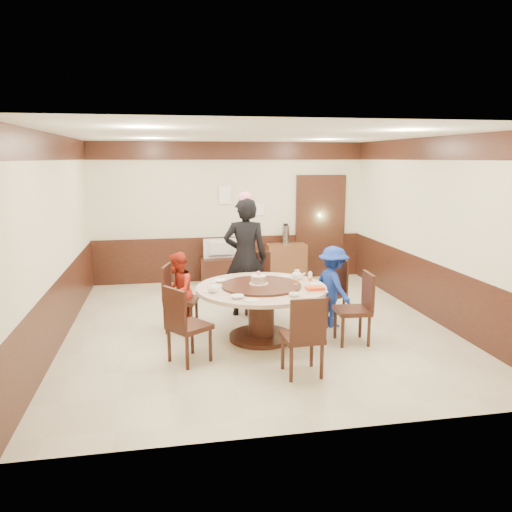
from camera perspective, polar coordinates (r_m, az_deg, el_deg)
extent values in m
plane|color=beige|center=(7.56, 0.12, -8.00)|extent=(6.00, 6.00, 0.00)
plane|color=white|center=(7.16, 0.13, 13.70)|extent=(6.00, 6.00, 0.00)
cube|color=beige|center=(10.17, -2.99, 5.01)|extent=(5.50, 0.04, 2.80)
cube|color=beige|center=(4.37, 7.38, -3.24)|extent=(5.50, 0.04, 2.80)
cube|color=beige|center=(7.25, -21.77, 1.78)|extent=(0.04, 6.00, 2.80)
cube|color=beige|center=(8.19, 19.44, 2.92)|extent=(0.04, 6.00, 2.80)
cube|color=#341810|center=(7.43, 0.13, -4.72)|extent=(5.50, 6.00, 0.90)
cube|color=#341810|center=(7.15, 0.13, 12.30)|extent=(5.50, 6.00, 0.35)
cube|color=#341810|center=(10.58, 7.35, 3.26)|extent=(1.05, 0.08, 2.18)
cube|color=#89D597|center=(10.60, 7.31, 3.28)|extent=(0.88, 0.02, 2.05)
cylinder|color=#341810|center=(7.05, 0.60, -9.18)|extent=(0.89, 0.89, 0.06)
cylinder|color=#341810|center=(6.95, 0.60, -6.67)|extent=(0.36, 0.36, 0.65)
cylinder|color=#C9A792|center=(6.84, 0.61, -3.72)|extent=(1.79, 1.79, 0.05)
cylinder|color=#341810|center=(6.83, 0.61, -3.39)|extent=(1.09, 1.09, 0.03)
cube|color=#341810|center=(7.66, 8.14, -4.34)|extent=(0.59, 0.59, 0.06)
cube|color=#341810|center=(7.75, 9.28, -2.15)|extent=(0.23, 0.39, 0.50)
cube|color=#341810|center=(7.73, 8.09, -6.05)|extent=(0.36, 0.36, 0.42)
cube|color=#341810|center=(8.10, 0.20, -3.39)|extent=(0.52, 0.52, 0.06)
cube|color=#341810|center=(8.24, 0.22, -1.20)|extent=(0.42, 0.12, 0.50)
cube|color=#341810|center=(8.16, 0.20, -5.02)|extent=(0.36, 0.36, 0.42)
cube|color=#341810|center=(7.33, -8.52, -5.06)|extent=(0.54, 0.54, 0.06)
cube|color=#341810|center=(7.32, -10.18, -2.96)|extent=(0.15, 0.42, 0.50)
cube|color=#341810|center=(7.40, -8.46, -6.84)|extent=(0.36, 0.36, 0.42)
cube|color=#341810|center=(6.22, -7.63, -8.00)|extent=(0.61, 0.61, 0.06)
cube|color=#341810|center=(6.02, -9.28, -6.01)|extent=(0.27, 0.37, 0.50)
cube|color=#341810|center=(6.30, -7.58, -10.06)|extent=(0.36, 0.36, 0.42)
cube|color=#341810|center=(5.84, 5.30, -9.23)|extent=(0.45, 0.45, 0.06)
cube|color=#341810|center=(5.57, 6.00, -7.34)|extent=(0.42, 0.05, 0.50)
cube|color=#341810|center=(5.93, 5.25, -11.40)|extent=(0.36, 0.36, 0.42)
cube|color=#341810|center=(6.91, 10.95, -6.16)|extent=(0.47, 0.47, 0.06)
cube|color=#341810|center=(6.90, 12.70, -3.92)|extent=(0.07, 0.42, 0.50)
cube|color=#341810|center=(6.98, 10.88, -8.04)|extent=(0.36, 0.36, 0.42)
imported|color=black|center=(7.88, -1.22, -0.13)|extent=(0.75, 0.55, 1.88)
imported|color=#B22917|center=(7.36, -8.92, -4.00)|extent=(0.55, 0.64, 1.15)
imported|color=navy|center=(7.50, 8.80, -3.47)|extent=(0.63, 0.87, 1.21)
cylinder|color=white|center=(6.86, 0.28, -3.15)|extent=(0.26, 0.26, 0.01)
cylinder|color=tan|center=(6.85, 0.28, -2.72)|extent=(0.21, 0.21, 0.10)
cylinder|color=white|center=(6.83, 0.28, -2.27)|extent=(0.21, 0.21, 0.01)
sphere|color=pink|center=(6.83, 0.28, -1.97)|extent=(0.06, 0.06, 0.06)
ellipsoid|color=white|center=(6.55, -4.96, -3.67)|extent=(0.17, 0.15, 0.13)
ellipsoid|color=white|center=(7.24, 4.70, -2.24)|extent=(0.17, 0.15, 0.13)
imported|color=white|center=(7.09, -4.14, -2.85)|extent=(0.16, 0.16, 0.04)
imported|color=white|center=(6.37, 4.40, -4.43)|extent=(0.14, 0.14, 0.04)
imported|color=white|center=(6.27, -2.13, -4.68)|extent=(0.16, 0.16, 0.04)
imported|color=white|center=(6.88, 6.46, -3.31)|extent=(0.14, 0.14, 0.04)
cylinder|color=white|center=(6.18, -0.52, -5.06)|extent=(0.18, 0.18, 0.01)
cylinder|color=white|center=(7.40, 3.29, -2.35)|extent=(0.18, 0.18, 0.01)
cube|color=white|center=(6.64, 6.74, -3.96)|extent=(0.30, 0.20, 0.02)
cube|color=red|center=(6.63, 6.74, -3.70)|extent=(0.24, 0.15, 0.04)
cylinder|color=white|center=(6.85, 4.55, -2.84)|extent=(0.06, 0.06, 0.16)
cylinder|color=white|center=(7.00, 6.19, -2.55)|extent=(0.06, 0.06, 0.16)
cube|color=#341810|center=(10.09, -3.97, -1.68)|extent=(0.85, 0.45, 0.50)
imported|color=gray|center=(10.00, -4.01, 0.83)|extent=(0.70, 0.15, 0.40)
cube|color=brown|center=(10.32, 3.47, -0.66)|extent=(0.80, 0.40, 0.75)
cylinder|color=silver|center=(10.22, 3.41, 2.44)|extent=(0.15, 0.15, 0.38)
cube|color=white|center=(10.08, -3.54, 6.95)|extent=(0.25, 0.00, 0.35)
cube|color=white|center=(10.20, 0.12, 5.33)|extent=(0.30, 0.00, 0.22)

